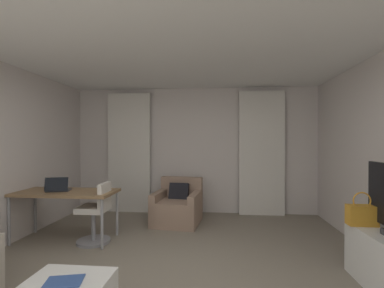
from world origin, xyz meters
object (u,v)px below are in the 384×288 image
at_px(desk_chair, 96,216).
at_px(magazine_open, 64,282).
at_px(handbag_primary, 362,214).
at_px(desk, 66,195).
at_px(armchair, 178,208).
at_px(laptop, 58,188).

distance_m(desk_chair, magazine_open, 1.90).
height_order(magazine_open, handbag_primary, handbag_primary).
bearing_deg(desk, desk_chair, -6.42).
relative_size(desk, handbag_primary, 4.01).
height_order(armchair, desk_chair, desk_chair).
bearing_deg(desk_chair, desk, 173.58).
relative_size(magazine_open, handbag_primary, 0.87).
relative_size(armchair, desk, 0.62).
bearing_deg(handbag_primary, laptop, 169.82).
relative_size(desk, laptop, 3.94).
bearing_deg(laptop, handbag_primary, -10.18).
bearing_deg(desk, armchair, 33.12).
xyz_separation_m(desk_chair, handbag_primary, (3.36, -0.68, 0.29)).
relative_size(laptop, magazine_open, 1.17).
height_order(laptop, magazine_open, laptop).
bearing_deg(armchair, magazine_open, -99.33).
bearing_deg(magazine_open, desk_chair, 107.74).
bearing_deg(desk_chair, magazine_open, -72.26).
distance_m(armchair, laptop, 2.02).
relative_size(armchair, laptop, 2.42).
xyz_separation_m(armchair, magazine_open, (-0.47, -2.87, 0.11)).
bearing_deg(magazine_open, laptop, 122.83).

